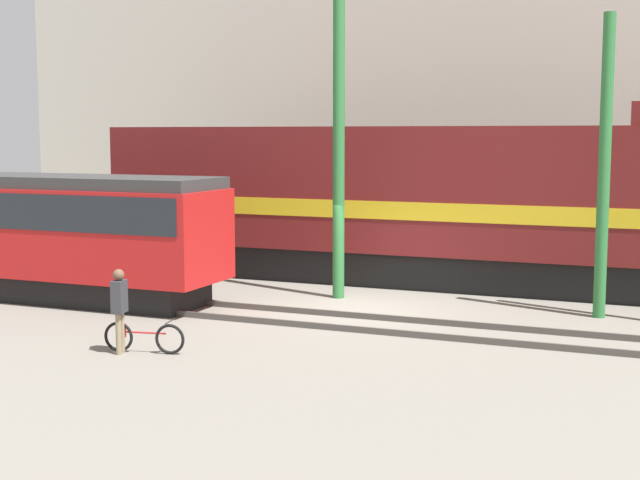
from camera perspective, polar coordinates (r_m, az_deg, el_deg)
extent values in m
plane|color=slate|center=(22.27, 2.56, -4.50)|extent=(120.00, 120.00, 0.00)
cube|color=#47423D|center=(20.07, 0.21, -5.55)|extent=(60.00, 0.07, 0.14)
cube|color=#47423D|center=(21.37, 1.67, -4.79)|extent=(60.00, 0.07, 0.14)
cube|color=#47423D|center=(25.73, 5.39, -2.83)|extent=(60.00, 0.07, 0.14)
cube|color=#47423D|center=(27.09, 6.29, -2.36)|extent=(60.00, 0.07, 0.14)
cube|color=beige|center=(34.87, 10.32, 10.53)|extent=(36.94, 6.00, 13.40)
cube|color=black|center=(26.40, 5.44, -1.64)|extent=(17.01, 2.55, 1.00)
cube|color=maroon|center=(26.16, 5.50, 3.32)|extent=(18.49, 3.00, 3.58)
cube|color=gold|center=(26.20, 5.48, 2.15)|extent=(18.12, 3.04, 0.50)
cube|color=black|center=(24.58, -16.25, -2.87)|extent=(8.02, 2.00, 0.70)
cube|color=red|center=(24.38, -16.37, 0.59)|extent=(9.11, 2.50, 2.29)
cube|color=#1E2328|center=(24.33, -16.42, 1.98)|extent=(8.74, 2.54, 0.90)
cube|color=#333333|center=(24.28, -16.47, 3.63)|extent=(8.93, 2.38, 0.30)
torus|color=black|center=(18.06, -9.59, -6.28)|extent=(0.61, 0.18, 0.61)
torus|color=black|center=(18.47, -12.77, -6.06)|extent=(0.61, 0.18, 0.61)
cylinder|color=#B21E1E|center=(18.23, -11.20, -5.84)|extent=(0.92, 0.22, 0.04)
cylinder|color=#B21E1E|center=(18.38, -12.35, -5.67)|extent=(0.03, 0.03, 0.28)
cylinder|color=#262626|center=(17.98, -9.61, -5.17)|extent=(0.11, 0.44, 0.02)
cylinder|color=#8C7A5B|center=(18.34, -12.57, -5.78)|extent=(0.11, 0.11, 0.84)
cylinder|color=#8C7A5B|center=(18.20, -12.77, -5.89)|extent=(0.11, 0.11, 0.84)
cube|color=#333338|center=(18.13, -12.73, -3.55)|extent=(0.29, 0.40, 0.65)
sphere|color=brown|center=(18.05, -12.77, -2.19)|extent=(0.23, 0.23, 0.23)
cylinder|color=#2D7238|center=(23.53, 1.21, 8.04)|extent=(0.31, 0.31, 9.74)
cylinder|color=#2D7238|center=(22.00, 17.73, 4.44)|extent=(0.29, 0.29, 7.16)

